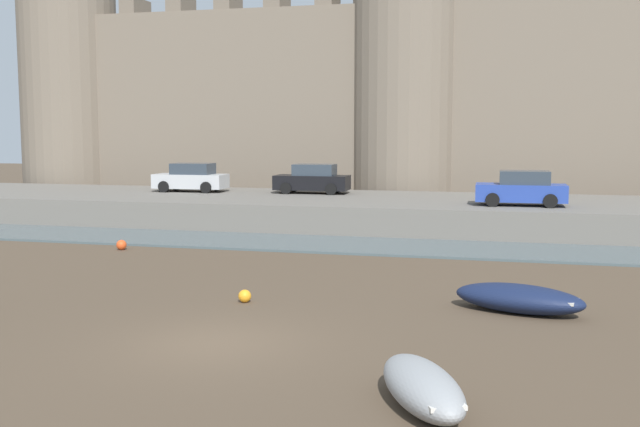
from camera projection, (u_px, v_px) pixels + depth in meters
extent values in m
plane|color=#4C3D2D|center=(217.00, 343.00, 17.28)|extent=(160.00, 160.00, 0.00)
cube|color=#47565B|center=(351.00, 245.00, 31.69)|extent=(80.00, 4.50, 0.10)
cube|color=#666059|center=(380.00, 212.00, 38.60)|extent=(59.48, 10.00, 1.40)
cube|color=#706354|center=(406.00, 108.00, 46.90)|extent=(47.48, 2.80, 12.59)
cylinder|color=#706354|center=(69.00, 80.00, 52.49)|extent=(6.65, 6.65, 16.80)
cylinder|color=#706354|center=(406.00, 74.00, 46.67)|extent=(6.65, 6.65, 16.80)
cube|color=#6A5E4F|center=(135.00, 8.00, 50.67)|extent=(1.10, 2.52, 1.10)
cube|color=#6A5E4F|center=(181.00, 6.00, 49.85)|extent=(1.10, 2.52, 1.10)
cube|color=#6A5E4F|center=(228.00, 4.00, 49.03)|extent=(1.10, 2.52, 1.10)
cube|color=#6A5E4F|center=(277.00, 2.00, 48.20)|extent=(1.10, 2.52, 1.10)
ellipsoid|color=#141E3D|center=(519.00, 299.00, 20.14)|extent=(3.76, 2.33, 0.77)
ellipsoid|color=navy|center=(519.00, 296.00, 20.13)|extent=(3.07, 1.86, 0.42)
cube|color=beige|center=(509.00, 294.00, 20.27)|extent=(0.53, 1.17, 0.06)
cube|color=beige|center=(571.00, 302.00, 19.43)|extent=(0.49, 0.80, 0.08)
ellipsoid|color=gray|center=(422.00, 387.00, 13.19)|extent=(2.32, 3.23, 0.79)
ellipsoid|color=silver|center=(422.00, 383.00, 13.18)|extent=(1.86, 2.63, 0.43)
cube|color=beige|center=(418.00, 377.00, 13.40)|extent=(0.96, 0.59, 0.06)
cube|color=beige|center=(446.00, 407.00, 12.03)|extent=(0.68, 0.52, 0.08)
sphere|color=orange|center=(245.00, 296.00, 21.34)|extent=(0.37, 0.37, 0.37)
sphere|color=#E04C1E|center=(121.00, 245.00, 30.70)|extent=(0.41, 0.41, 0.41)
cube|color=black|center=(312.00, 182.00, 41.51)|extent=(4.13, 1.78, 0.80)
cube|color=#2D3842|center=(315.00, 170.00, 41.40)|extent=(2.28, 1.54, 0.64)
cylinder|color=black|center=(286.00, 188.00, 41.00)|extent=(0.64, 0.19, 0.64)
cylinder|color=black|center=(294.00, 186.00, 42.65)|extent=(0.64, 0.19, 0.64)
cylinder|color=black|center=(331.00, 189.00, 40.43)|extent=(0.64, 0.19, 0.64)
cylinder|color=black|center=(337.00, 187.00, 42.08)|extent=(0.64, 0.19, 0.64)
cube|color=#B2B5B7|center=(191.00, 181.00, 42.65)|extent=(4.13, 1.78, 0.80)
cube|color=#2D3842|center=(193.00, 169.00, 42.54)|extent=(2.28, 1.54, 0.64)
cylinder|color=black|center=(164.00, 187.00, 42.15)|extent=(0.64, 0.19, 0.64)
cylinder|color=black|center=(176.00, 185.00, 43.79)|extent=(0.64, 0.19, 0.64)
cylinder|color=black|center=(206.00, 187.00, 41.57)|extent=(0.64, 0.19, 0.64)
cylinder|color=black|center=(217.00, 185.00, 43.22)|extent=(0.64, 0.19, 0.64)
cube|color=#263F99|center=(521.00, 193.00, 34.73)|extent=(4.13, 1.78, 0.80)
cube|color=#2D3842|center=(525.00, 178.00, 34.62)|extent=(2.28, 1.54, 0.64)
cylinder|color=black|center=(493.00, 200.00, 34.23)|extent=(0.64, 0.19, 0.64)
cylinder|color=black|center=(493.00, 197.00, 35.87)|extent=(0.64, 0.19, 0.64)
cylinder|color=black|center=(550.00, 201.00, 33.65)|extent=(0.64, 0.19, 0.64)
cylinder|color=black|center=(548.00, 198.00, 35.30)|extent=(0.64, 0.19, 0.64)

